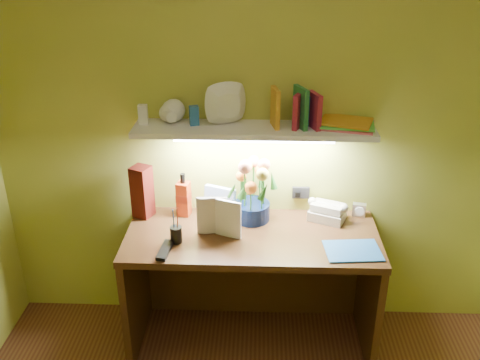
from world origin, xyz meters
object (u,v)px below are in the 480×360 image
telephone (328,210)px  desk_clock (359,210)px  flower_bouquet (252,191)px  desk (252,290)px  whisky_bottle (183,194)px

telephone → desk_clock: telephone is taller
flower_bouquet → telephone: bearing=2.1°
flower_bouquet → telephone: (0.44, 0.02, -0.12)m
flower_bouquet → telephone: flower_bouquet is taller
desk → desk_clock: desk_clock is taller
telephone → desk_clock: bearing=37.6°
desk → telephone: 0.64m
desk_clock → whisky_bottle: bearing=-166.1°
desk_clock → whisky_bottle: size_ratio=0.29×
telephone → flower_bouquet: bearing=-154.9°
whisky_bottle → desk: bearing=-27.9°
telephone → whisky_bottle: whisky_bottle is taller
desk → whisky_bottle: size_ratio=5.32×
flower_bouquet → whisky_bottle: 0.40m
desk → flower_bouquet: bearing=91.9°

